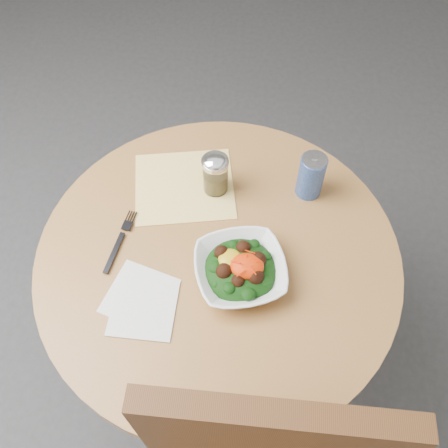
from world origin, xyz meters
The scene contains 8 objects.
ground centered at (0.00, 0.00, 0.00)m, with size 6.00×6.00×0.00m, color #303033.
table centered at (0.00, 0.00, 0.55)m, with size 0.90×0.90×0.75m.
cloth_napkin centered at (-0.10, 0.21, 0.75)m, with size 0.26×0.24×0.00m, color #EFB40C.
paper_napkins centered at (-0.17, -0.14, 0.75)m, with size 0.19×0.21×0.00m.
salad_bowl centered at (0.05, -0.06, 0.78)m, with size 0.26×0.26×0.08m.
fork centered at (-0.24, 0.03, 0.76)m, with size 0.06×0.19×0.00m.
spice_shaker centered at (-0.01, 0.20, 0.81)m, with size 0.07×0.07×0.13m.
beverage_can centered at (0.23, 0.20, 0.81)m, with size 0.07×0.07×0.13m.
Camera 1 is at (0.03, -0.61, 1.82)m, focal length 40.00 mm.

